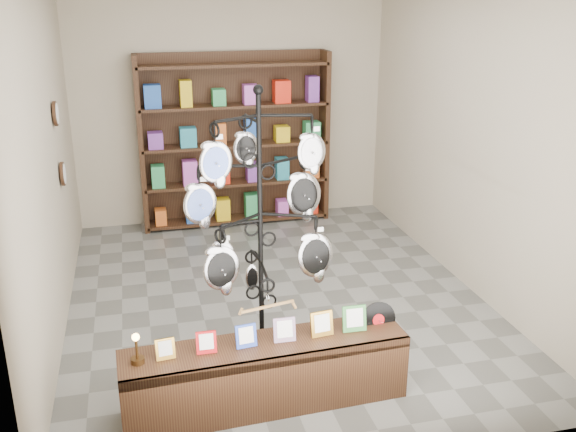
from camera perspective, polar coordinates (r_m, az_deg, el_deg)
name	(u,v)px	position (r m, az deg, el deg)	size (l,w,h in m)	color
ground	(275,297)	(6.51, -1.15, -7.19)	(5.00, 5.00, 0.00)	slate
room_envelope	(274,114)	(5.91, -1.27, 9.03)	(5.00, 5.00, 5.00)	#B1A58F
display_tree	(260,214)	(4.83, -2.50, 0.15)	(1.17, 1.07, 2.30)	black
front_shelf	(266,374)	(4.86, -1.97, -13.83)	(2.11, 0.51, 0.74)	black
back_shelving	(235,146)	(8.29, -4.71, 6.24)	(2.42, 0.36, 2.20)	black
wall_clocks	(59,144)	(6.67, -19.68, 6.03)	(0.03, 0.24, 0.84)	black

